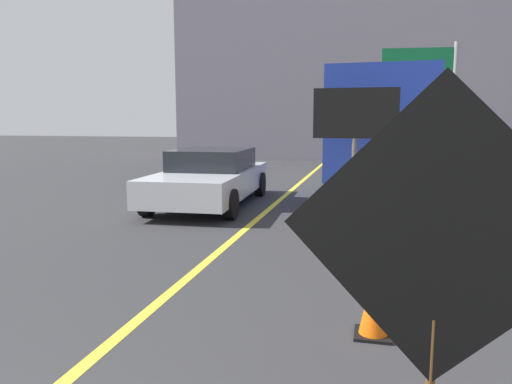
% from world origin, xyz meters
% --- Properties ---
extents(lane_center_stripe, '(0.14, 36.00, 0.01)m').
position_xyz_m(lane_center_stripe, '(0.00, 6.00, 0.00)').
color(lane_center_stripe, yellow).
rests_on(lane_center_stripe, ground).
extents(roadwork_sign, '(1.62, 0.22, 2.33)m').
position_xyz_m(roadwork_sign, '(2.69, 2.01, 1.47)').
color(roadwork_sign, '#593819').
rests_on(roadwork_sign, ground).
extents(arrow_board_trailer, '(1.60, 1.82, 2.70)m').
position_xyz_m(arrow_board_trailer, '(2.01, 8.94, 0.48)').
color(arrow_board_trailer, orange).
rests_on(arrow_board_trailer, ground).
extents(box_truck, '(2.88, 7.15, 3.30)m').
position_xyz_m(box_truck, '(2.66, 13.39, 1.80)').
color(box_truck, black).
rests_on(box_truck, ground).
extents(pickup_car, '(2.29, 5.20, 1.38)m').
position_xyz_m(pickup_car, '(-1.56, 10.88, 0.70)').
color(pickup_car, silver).
rests_on(pickup_car, ground).
extents(highway_guide_sign, '(2.78, 0.38, 5.00)m').
position_xyz_m(highway_guide_sign, '(4.49, 19.16, 3.42)').
color(highway_guide_sign, gray).
rests_on(highway_guide_sign, ground).
extents(far_building_block, '(19.32, 9.86, 9.43)m').
position_xyz_m(far_building_block, '(1.28, 29.99, 4.71)').
color(far_building_block, slate).
rests_on(far_building_block, ground).
extents(traffic_cone_near_sign, '(0.36, 0.36, 0.72)m').
position_xyz_m(traffic_cone_near_sign, '(2.41, 4.06, 0.35)').
color(traffic_cone_near_sign, black).
rests_on(traffic_cone_near_sign, ground).
extents(traffic_cone_mid_lane, '(0.36, 0.36, 0.77)m').
position_xyz_m(traffic_cone_mid_lane, '(2.30, 6.17, 0.38)').
color(traffic_cone_mid_lane, black).
rests_on(traffic_cone_mid_lane, ground).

